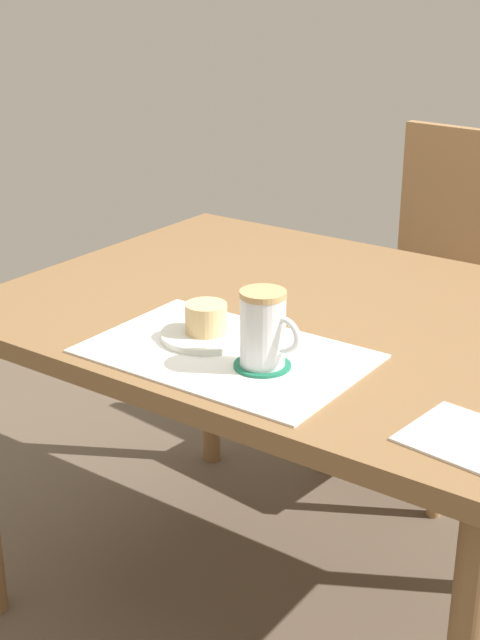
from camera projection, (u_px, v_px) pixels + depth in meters
name	position (u px, v px, depth m)	size (l,w,h in m)	color
ground_plane	(292.00, 606.00, 1.98)	(4.40, 4.40, 0.02)	brown
dining_table	(299.00, 341.00, 1.74)	(1.15, 0.89, 0.70)	brown
wooden_chair	(438.00, 289.00, 2.39)	(0.46, 0.46, 0.92)	#997047
placemat	(226.00, 354.00, 1.50)	(0.46, 0.30, 0.00)	white
pastry_plate	(206.00, 335.00, 1.56)	(0.16, 0.16, 0.01)	silver
pastry	(206.00, 318.00, 1.54)	(0.07, 0.07, 0.05)	#E5BC7F
coffee_coaster	(262.00, 365.00, 1.45)	(0.09, 0.09, 0.01)	#196B4C
coffee_mug	(264.00, 328.00, 1.42)	(0.11, 0.08, 0.13)	white
paper_napkin	(464.00, 437.00, 1.23)	(0.15, 0.15, 0.00)	white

